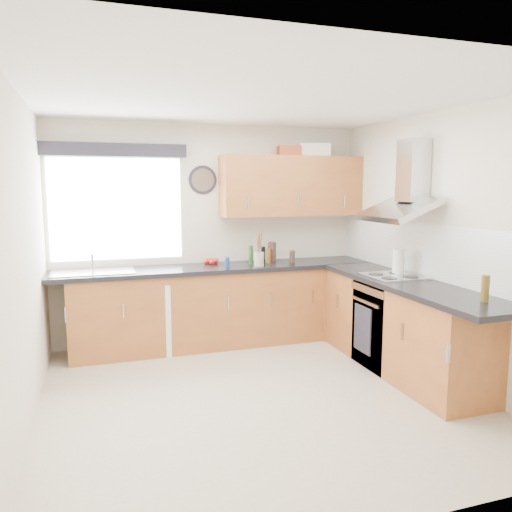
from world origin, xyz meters
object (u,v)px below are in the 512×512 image
object	(u,v)px
oven	(391,324)
extractor_hood	(405,189)
washing_machine	(149,316)
upper_cabinets	(292,186)

from	to	relation	value
oven	extractor_hood	bearing A→B (deg)	-0.00
oven	washing_machine	size ratio (longest dim) A/B	1.09
extractor_hood	oven	bearing A→B (deg)	180.00
oven	extractor_hood	xyz separation A→B (m)	(0.10, -0.00, 1.34)
washing_machine	extractor_hood	bearing A→B (deg)	-13.07
oven	upper_cabinets	size ratio (longest dim) A/B	0.50
washing_machine	upper_cabinets	bearing A→B (deg)	17.72
extractor_hood	washing_machine	xyz separation A→B (m)	(-2.37, 1.22, -1.38)
oven	upper_cabinets	bearing A→B (deg)	112.54
extractor_hood	upper_cabinets	distance (m)	1.48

